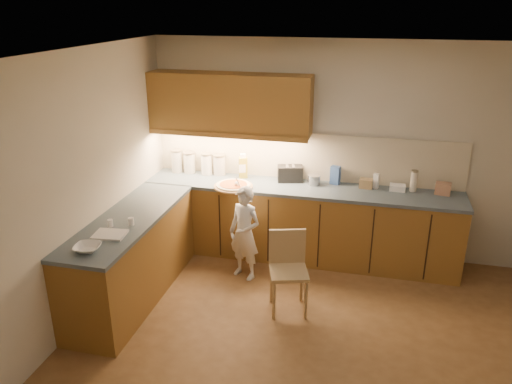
% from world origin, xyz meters
% --- Properties ---
extents(room, '(4.54, 4.50, 2.62)m').
position_xyz_m(room, '(0.00, 0.00, 1.68)').
color(room, brown).
rests_on(room, ground).
extents(l_counter, '(3.77, 2.62, 0.92)m').
position_xyz_m(l_counter, '(-0.92, 1.25, 0.46)').
color(l_counter, brown).
rests_on(l_counter, ground).
extents(backsplash, '(3.75, 0.02, 0.58)m').
position_xyz_m(backsplash, '(-0.38, 1.99, 1.21)').
color(backsplash, beige).
rests_on(backsplash, l_counter).
extents(upper_cabinets, '(1.95, 0.36, 0.73)m').
position_xyz_m(upper_cabinets, '(-1.27, 1.82, 1.85)').
color(upper_cabinets, brown).
rests_on(upper_cabinets, ground).
extents(pizza_on_board, '(0.46, 0.46, 0.19)m').
position_xyz_m(pizza_on_board, '(-1.15, 1.49, 0.94)').
color(pizza_on_board, tan).
rests_on(pizza_on_board, l_counter).
extents(child, '(0.47, 0.39, 1.09)m').
position_xyz_m(child, '(-0.90, 1.06, 0.55)').
color(child, silver).
rests_on(child, ground).
extents(wooden_chair, '(0.47, 0.47, 0.83)m').
position_xyz_m(wooden_chair, '(-0.31, 0.58, 0.48)').
color(wooden_chair, tan).
rests_on(wooden_chair, ground).
extents(mixing_bowl, '(0.27, 0.27, 0.06)m').
position_xyz_m(mixing_bowl, '(-1.95, -0.36, 0.95)').
color(mixing_bowl, silver).
rests_on(mixing_bowl, l_counter).
extents(canister_a, '(0.15, 0.15, 0.30)m').
position_xyz_m(canister_a, '(-2.01, 1.86, 1.07)').
color(canister_a, beige).
rests_on(canister_a, l_counter).
extents(canister_b, '(0.16, 0.16, 0.27)m').
position_xyz_m(canister_b, '(-1.84, 1.88, 1.06)').
color(canister_b, silver).
rests_on(canister_b, l_counter).
extents(canister_c, '(0.15, 0.15, 0.28)m').
position_xyz_m(canister_c, '(-1.61, 1.87, 1.06)').
color(canister_c, white).
rests_on(canister_c, l_counter).
extents(canister_d, '(0.16, 0.16, 0.26)m').
position_xyz_m(canister_d, '(-1.45, 1.90, 1.05)').
color(canister_d, beige).
rests_on(canister_d, l_counter).
extents(oil_jug, '(0.12, 0.11, 0.31)m').
position_xyz_m(oil_jug, '(-1.12, 1.85, 1.06)').
color(oil_jug, gold).
rests_on(oil_jug, l_counter).
extents(toaster, '(0.33, 0.24, 0.20)m').
position_xyz_m(toaster, '(-0.54, 1.86, 1.02)').
color(toaster, black).
rests_on(toaster, l_counter).
extents(steel_pot, '(0.16, 0.16, 0.12)m').
position_xyz_m(steel_pot, '(-0.23, 1.81, 0.98)').
color(steel_pot, '#A5A5AA').
rests_on(steel_pot, l_counter).
extents(blue_box, '(0.13, 0.11, 0.22)m').
position_xyz_m(blue_box, '(0.01, 1.90, 1.03)').
color(blue_box, '#34589E').
rests_on(blue_box, l_counter).
extents(card_box_a, '(0.16, 0.12, 0.11)m').
position_xyz_m(card_box_a, '(0.38, 1.84, 0.97)').
color(card_box_a, '#977C51').
rests_on(card_box_a, l_counter).
extents(white_bottle, '(0.07, 0.07, 0.18)m').
position_xyz_m(white_bottle, '(0.49, 1.86, 1.01)').
color(white_bottle, white).
rests_on(white_bottle, l_counter).
extents(flat_pack, '(0.18, 0.13, 0.07)m').
position_xyz_m(flat_pack, '(0.74, 1.84, 0.96)').
color(flat_pack, white).
rests_on(flat_pack, l_counter).
extents(tall_jar, '(0.08, 0.08, 0.25)m').
position_xyz_m(tall_jar, '(0.91, 1.86, 1.05)').
color(tall_jar, white).
rests_on(tall_jar, l_counter).
extents(card_box_b, '(0.19, 0.16, 0.13)m').
position_xyz_m(card_box_b, '(1.24, 1.85, 0.99)').
color(card_box_b, '#A47558').
rests_on(card_box_b, l_counter).
extents(dough_cloth, '(0.32, 0.26, 0.02)m').
position_xyz_m(dough_cloth, '(-1.92, -0.03, 0.93)').
color(dough_cloth, silver).
rests_on(dough_cloth, l_counter).
extents(spice_jar_a, '(0.05, 0.05, 0.07)m').
position_xyz_m(spice_jar_a, '(-2.01, 0.15, 0.96)').
color(spice_jar_a, white).
rests_on(spice_jar_a, l_counter).
extents(spice_jar_b, '(0.07, 0.07, 0.08)m').
position_xyz_m(spice_jar_b, '(-1.83, 0.23, 0.96)').
color(spice_jar_b, white).
rests_on(spice_jar_b, l_counter).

